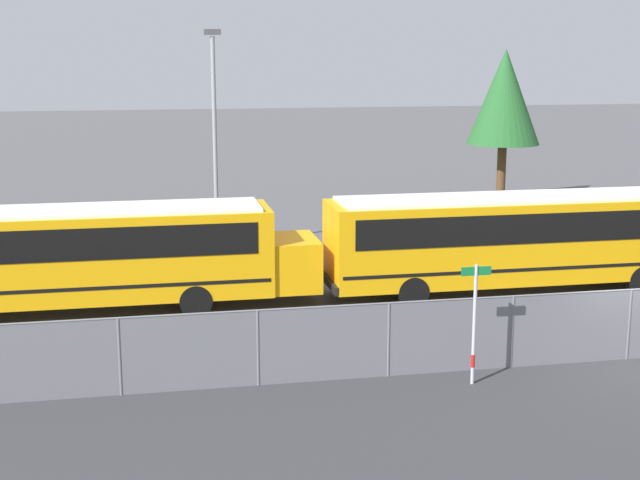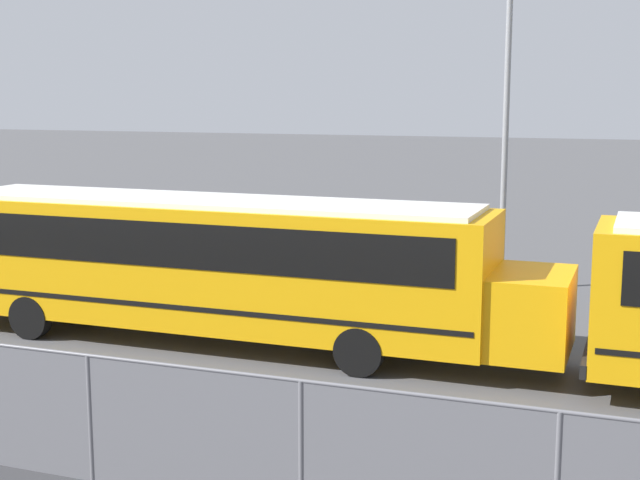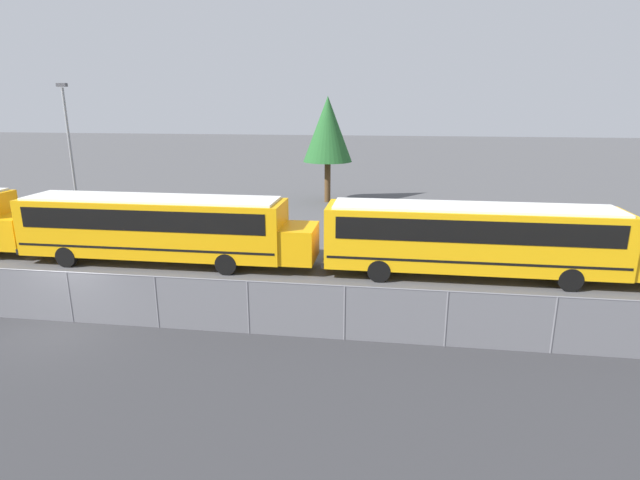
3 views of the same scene
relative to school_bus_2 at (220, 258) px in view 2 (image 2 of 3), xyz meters
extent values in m
cylinder|color=slate|center=(1.44, -6.72, -0.93)|extent=(0.07, 0.07, 1.77)
cylinder|color=slate|center=(4.47, -6.72, -0.93)|extent=(0.07, 0.07, 1.77)
cube|color=orange|center=(-0.29, 0.00, -0.10)|extent=(11.92, 2.43, 2.49)
cube|color=black|center=(-0.29, 0.00, 0.45)|extent=(10.96, 2.47, 0.90)
cube|color=black|center=(-0.29, 0.00, -0.80)|extent=(11.68, 2.46, 0.10)
cube|color=orange|center=(6.38, 0.00, -0.60)|extent=(1.43, 2.23, 1.49)
cube|color=silver|center=(-0.29, 0.00, 1.19)|extent=(11.32, 2.18, 0.10)
cylinder|color=black|center=(3.40, 1.09, -1.35)|extent=(0.94, 0.28, 0.94)
cylinder|color=black|center=(3.40, -1.09, -1.35)|extent=(0.94, 0.28, 0.94)
cylinder|color=black|center=(-3.99, 1.09, -1.35)|extent=(0.94, 0.28, 0.94)
cylinder|color=black|center=(-3.99, -1.09, -1.35)|extent=(0.94, 0.28, 0.94)
cube|color=black|center=(7.43, -0.27, -1.20)|extent=(0.12, 2.43, 0.24)
cylinder|color=gray|center=(4.70, 7.24, 2.16)|extent=(0.16, 0.16, 7.95)
camera|label=1|loc=(2.17, -25.68, 5.59)|focal=50.00mm
camera|label=2|loc=(8.28, -16.31, 3.36)|focal=50.00mm
camera|label=3|loc=(23.95, -20.77, 5.28)|focal=28.00mm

